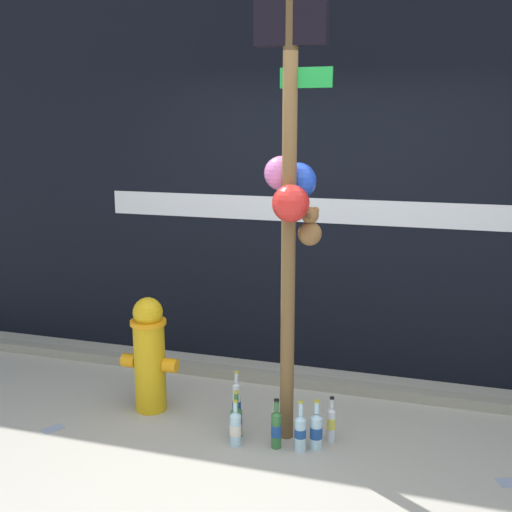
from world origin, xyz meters
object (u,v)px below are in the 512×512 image
at_px(bottle_1, 236,421).
at_px(bottle_4, 237,403).
at_px(bottle_5, 236,428).
at_px(bottle_7, 276,428).
at_px(memorial_post, 292,177).
at_px(fire_hydrant, 149,354).
at_px(bottle_0, 289,412).
at_px(bottle_6, 316,430).
at_px(bottle_3, 300,432).
at_px(bottle_2, 331,423).

bearing_deg(bottle_1, bottle_4, 108.08).
height_order(bottle_5, bottle_7, bottle_7).
xyz_separation_m(bottle_4, bottle_7, (0.36, -0.25, -0.02)).
height_order(memorial_post, bottle_5, memorial_post).
height_order(fire_hydrant, bottle_0, fire_hydrant).
height_order(bottle_0, bottle_7, bottle_7).
relative_size(fire_hydrant, bottle_1, 2.62).
height_order(memorial_post, bottle_6, memorial_post).
relative_size(bottle_4, bottle_6, 1.15).
bearing_deg(memorial_post, bottle_1, -156.28).
distance_m(memorial_post, bottle_7, 1.63).
height_order(bottle_3, bottle_6, bottle_3).
height_order(bottle_5, bottle_6, bottle_6).
xyz_separation_m(bottle_2, bottle_4, (-0.68, 0.06, 0.02)).
bearing_deg(bottle_3, bottle_0, 117.64).
height_order(memorial_post, fire_hydrant, memorial_post).
distance_m(bottle_1, bottle_7, 0.30).
xyz_separation_m(bottle_4, bottle_5, (0.09, -0.29, -0.03)).
bearing_deg(bottle_7, bottle_1, 168.02).
xyz_separation_m(fire_hydrant, bottle_5, (0.77, -0.31, -0.31)).
relative_size(bottle_0, bottle_4, 0.78).
bearing_deg(bottle_6, fire_hydrant, 170.98).
xyz_separation_m(fire_hydrant, bottle_1, (0.74, -0.21, -0.32)).
bearing_deg(bottle_4, bottle_2, -5.31).
relative_size(bottle_0, bottle_3, 0.87).
bearing_deg(bottle_6, bottle_7, -165.49).
relative_size(bottle_6, bottle_7, 1.00).
bearing_deg(bottle_2, memorial_post, 175.66).
bearing_deg(bottle_3, bottle_2, 46.42).
bearing_deg(bottle_5, memorial_post, 40.49).
bearing_deg(bottle_5, bottle_6, 12.17).
bearing_deg(bottle_2, bottle_4, 174.69).
bearing_deg(memorial_post, bottle_6, -32.89).
xyz_separation_m(fire_hydrant, bottle_3, (1.19, -0.26, -0.30)).
xyz_separation_m(bottle_5, bottle_6, (0.52, 0.11, 0.01)).
distance_m(bottle_0, bottle_7, 0.28).
xyz_separation_m(fire_hydrant, bottle_7, (1.03, -0.27, -0.30)).
height_order(fire_hydrant, bottle_7, fire_hydrant).
distance_m(bottle_0, bottle_1, 0.38).
bearing_deg(bottle_2, bottle_3, -133.58).
bearing_deg(fire_hydrant, bottle_6, -9.02).
xyz_separation_m(bottle_5, bottle_7, (0.26, 0.05, 0.01)).
bearing_deg(bottle_6, bottle_3, -147.64).
distance_m(bottle_2, bottle_6, 0.14).
xyz_separation_m(bottle_2, bottle_7, (-0.33, -0.18, 0.00)).
xyz_separation_m(bottle_1, bottle_3, (0.45, -0.06, 0.02)).
bearing_deg(fire_hydrant, bottle_3, -12.43).
distance_m(bottle_2, bottle_4, 0.69).
xyz_separation_m(bottle_2, bottle_6, (-0.08, -0.12, -0.00)).
height_order(bottle_1, bottle_2, bottle_1).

